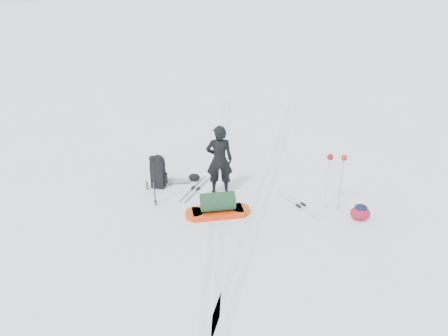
{
  "coord_description": "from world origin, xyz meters",
  "views": [
    {
      "loc": [
        1.15,
        -10.1,
        5.89
      ],
      "look_at": [
        0.14,
        0.06,
        0.95
      ],
      "focal_mm": 35.0,
      "sensor_mm": 36.0,
      "label": 1
    }
  ],
  "objects_px": {
    "skier": "(219,160)",
    "pulk_sled": "(218,207)",
    "expedition_rucksack": "(161,173)",
    "ski_poles_black": "(153,165)"
  },
  "relations": [
    {
      "from": "pulk_sled",
      "to": "expedition_rucksack",
      "type": "distance_m",
      "value": 2.24
    },
    {
      "from": "skier",
      "to": "ski_poles_black",
      "type": "bearing_deg",
      "value": 21.89
    },
    {
      "from": "skier",
      "to": "pulk_sled",
      "type": "bearing_deg",
      "value": 87.78
    },
    {
      "from": "skier",
      "to": "ski_poles_black",
      "type": "relative_size",
      "value": 1.38
    },
    {
      "from": "skier",
      "to": "expedition_rucksack",
      "type": "distance_m",
      "value": 1.78
    },
    {
      "from": "pulk_sled",
      "to": "expedition_rucksack",
      "type": "xyz_separation_m",
      "value": [
        -1.77,
        1.36,
        0.2
      ]
    },
    {
      "from": "pulk_sled",
      "to": "expedition_rucksack",
      "type": "bearing_deg",
      "value": 126.85
    },
    {
      "from": "pulk_sled",
      "to": "ski_poles_black",
      "type": "bearing_deg",
      "value": 153.47
    },
    {
      "from": "skier",
      "to": "pulk_sled",
      "type": "height_order",
      "value": "skier"
    },
    {
      "from": "expedition_rucksack",
      "to": "ski_poles_black",
      "type": "distance_m",
      "value": 1.27
    }
  ]
}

